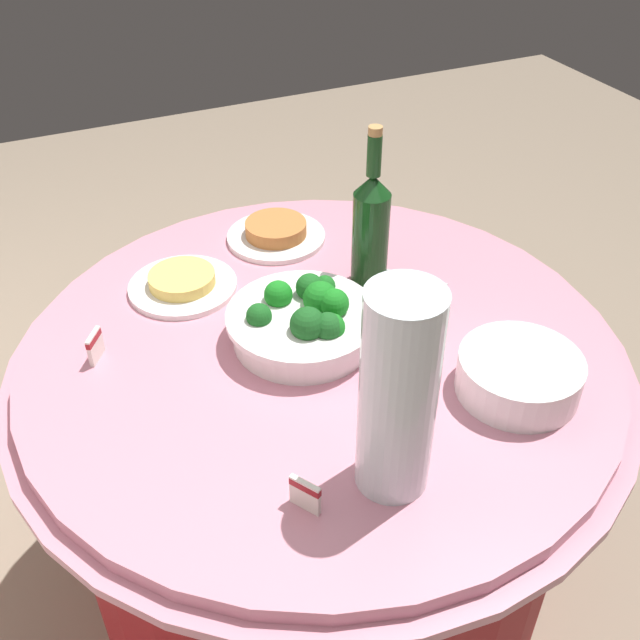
{
  "coord_description": "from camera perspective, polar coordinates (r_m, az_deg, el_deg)",
  "views": [
    {
      "loc": [
        -0.97,
        0.44,
        1.61
      ],
      "look_at": [
        0.0,
        0.0,
        0.79
      ],
      "focal_mm": 41.54,
      "sensor_mm": 36.0,
      "label": 1
    }
  ],
  "objects": [
    {
      "name": "decorative_fruit_vase",
      "position": [
        1.04,
        5.95,
        -6.6
      ],
      "size": [
        0.11,
        0.11,
        0.34
      ],
      "color": "silver",
      "rests_on": "buffet_table"
    },
    {
      "name": "wine_bottle",
      "position": [
        1.47,
        3.94,
        7.18
      ],
      "size": [
        0.07,
        0.07,
        0.34
      ],
      "color": "#123D16",
      "rests_on": "buffet_table"
    },
    {
      "name": "food_plate_peanuts",
      "position": [
        1.67,
        -3.41,
        6.73
      ],
      "size": [
        0.22,
        0.22,
        0.04
      ],
      "color": "white",
      "rests_on": "buffet_table"
    },
    {
      "name": "serving_tongs",
      "position": [
        1.54,
        7.03,
        2.95
      ],
      "size": [
        0.15,
        0.14,
        0.01
      ],
      "color": "silver",
      "rests_on": "buffet_table"
    },
    {
      "name": "buffet_table",
      "position": [
        1.63,
        0.0,
        -11.65
      ],
      "size": [
        1.16,
        1.16,
        0.74
      ],
      "color": "maroon",
      "rests_on": "ground_plane"
    },
    {
      "name": "plate_stack",
      "position": [
        1.3,
        15.07,
        -4.1
      ],
      "size": [
        0.21,
        0.21,
        0.07
      ],
      "color": "white",
      "rests_on": "buffet_table"
    },
    {
      "name": "broccoli_bowl",
      "position": [
        1.35,
        -1.18,
        -0.1
      ],
      "size": [
        0.28,
        0.28,
        0.11
      ],
      "color": "white",
      "rests_on": "buffet_table"
    },
    {
      "name": "food_plate_noodles",
      "position": [
        1.53,
        -10.55,
        2.82
      ],
      "size": [
        0.22,
        0.22,
        0.04
      ],
      "color": "white",
      "rests_on": "buffet_table"
    },
    {
      "name": "ground_plane",
      "position": [
        1.93,
        0.0,
        -18.96
      ],
      "size": [
        6.0,
        6.0,
        0.0
      ],
      "primitive_type": "plane",
      "color": "gray"
    },
    {
      "name": "label_placard_mid",
      "position": [
        1.38,
        -16.95,
        -1.84
      ],
      "size": [
        0.05,
        0.03,
        0.05
      ],
      "color": "white",
      "rests_on": "buffet_table"
    },
    {
      "name": "label_placard_front",
      "position": [
        1.08,
        -1.15,
        -13.21
      ],
      "size": [
        0.05,
        0.03,
        0.05
      ],
      "color": "white",
      "rests_on": "buffet_table"
    }
  ]
}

